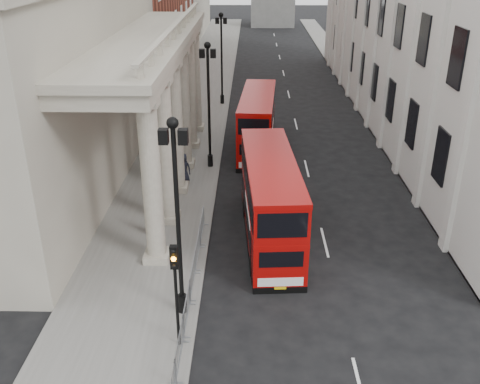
{
  "coord_description": "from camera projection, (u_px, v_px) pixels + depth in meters",
  "views": [
    {
      "loc": [
        2.14,
        -13.93,
        13.88
      ],
      "look_at": [
        1.64,
        10.16,
        2.72
      ],
      "focal_mm": 40.0,
      "sensor_mm": 36.0,
      "label": 1
    }
  ],
  "objects": [
    {
      "name": "traffic_light",
      "position": [
        175.0,
        278.0,
        19.01
      ],
      "size": [
        0.28,
        0.33,
        4.3
      ],
      "color": "black",
      "rests_on": "sidewalk_west"
    },
    {
      "name": "kerb",
      "position": [
        225.0,
        123.0,
        45.7
      ],
      "size": [
        0.2,
        140.0,
        0.14
      ],
      "primitive_type": "cube",
      "color": "slate",
      "rests_on": "ground"
    },
    {
      "name": "sidewalk_west",
      "position": [
        191.0,
        123.0,
        45.76
      ],
      "size": [
        6.0,
        140.0,
        0.12
      ],
      "primitive_type": "cube",
      "color": "slate",
      "rests_on": "ground"
    },
    {
      "name": "sidewalk_east",
      "position": [
        384.0,
        124.0,
        45.45
      ],
      "size": [
        3.0,
        140.0,
        0.12
      ],
      "primitive_type": "cube",
      "color": "slate",
      "rests_on": "ground"
    },
    {
      "name": "pedestrian_a",
      "position": [
        153.0,
        220.0,
        27.52
      ],
      "size": [
        0.78,
        0.72,
        1.8
      ],
      "primitive_type": "imported",
      "rotation": [
        0.0,
        0.0,
        0.58
      ],
      "color": "black",
      "rests_on": "sidewalk_west"
    },
    {
      "name": "bus_near",
      "position": [
        270.0,
        198.0,
        26.96
      ],
      "size": [
        3.08,
        10.15,
        4.32
      ],
      "rotation": [
        0.0,
        0.0,
        0.07
      ],
      "color": "#970807",
      "rests_on": "ground"
    },
    {
      "name": "pedestrian_b",
      "position": [
        164.0,
        155.0,
        36.1
      ],
      "size": [
        1.01,
        0.92,
        1.67
      ],
      "primitive_type": "imported",
      "rotation": [
        0.0,
        0.0,
        3.59
      ],
      "color": "black",
      "rests_on": "sidewalk_west"
    },
    {
      "name": "portico_building",
      "position": [
        44.0,
        87.0,
        32.52
      ],
      "size": [
        9.0,
        28.0,
        12.0
      ],
      "primitive_type": "cube",
      "color": "gray",
      "rests_on": "ground"
    },
    {
      "name": "lamp_post_north",
      "position": [
        222.0,
        52.0,
        49.12
      ],
      "size": [
        1.05,
        0.44,
        8.32
      ],
      "color": "black",
      "rests_on": "sidewalk_west"
    },
    {
      "name": "bus_far",
      "position": [
        257.0,
        121.0,
        39.1
      ],
      "size": [
        2.93,
        9.73,
        4.15
      ],
      "rotation": [
        0.0,
        0.0,
        -0.06
      ],
      "color": "#A40907",
      "rests_on": "ground"
    },
    {
      "name": "lamp_post_mid",
      "position": [
        209.0,
        97.0,
        34.6
      ],
      "size": [
        1.05,
        0.44,
        8.32
      ],
      "color": "black",
      "rests_on": "sidewalk_west"
    },
    {
      "name": "pedestrian_c",
      "position": [
        184.0,
        168.0,
        33.7
      ],
      "size": [
        1.04,
        0.78,
        1.93
      ],
      "primitive_type": "imported",
      "rotation": [
        0.0,
        0.0,
        6.09
      ],
      "color": "black",
      "rests_on": "sidewalk_west"
    },
    {
      "name": "crowd_barriers",
      "position": [
        183.0,
        328.0,
        20.25
      ],
      "size": [
        0.5,
        18.75,
        1.1
      ],
      "color": "gray",
      "rests_on": "sidewalk_west"
    },
    {
      "name": "lamp_post_south",
      "position": [
        177.0,
        207.0,
        20.09
      ],
      "size": [
        1.05,
        0.44,
        8.32
      ],
      "color": "black",
      "rests_on": "sidewalk_west"
    }
  ]
}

